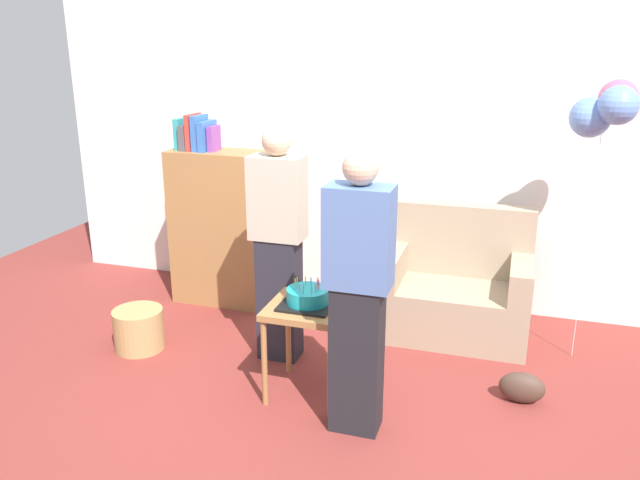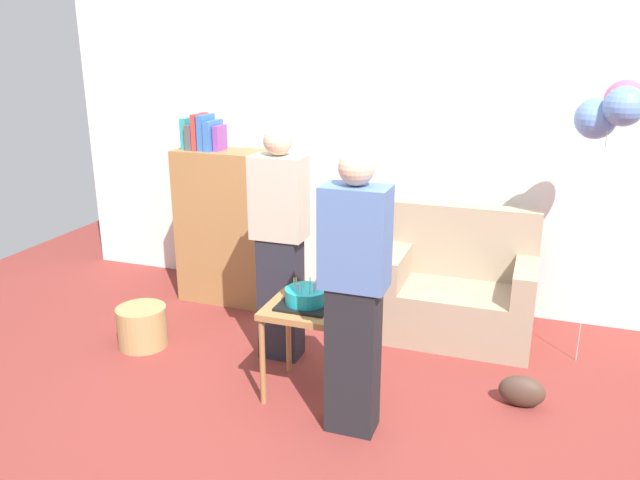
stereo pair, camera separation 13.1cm
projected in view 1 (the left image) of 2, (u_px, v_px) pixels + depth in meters
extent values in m
plane|color=maroon|center=(312.00, 422.00, 3.74)|extent=(8.00, 8.00, 0.00)
cube|color=silver|center=(389.00, 143.00, 5.19)|extent=(6.00, 0.10, 2.70)
cube|color=gray|center=(453.00, 310.00, 4.80)|extent=(1.10, 0.70, 0.40)
cube|color=gray|center=(460.00, 239.00, 4.90)|extent=(1.10, 0.16, 0.56)
cube|color=gray|center=(393.00, 264.00, 4.84)|extent=(0.16, 0.70, 0.24)
cube|color=gray|center=(521.00, 277.00, 4.57)|extent=(0.16, 0.70, 0.24)
cube|color=olive|center=(220.00, 228.00, 5.30)|extent=(0.80, 0.36, 1.30)
cube|color=teal|center=(181.00, 134.00, 5.16)|extent=(0.05, 0.16, 0.25)
cube|color=#4C4C51|center=(188.00, 137.00, 5.14)|extent=(0.06, 0.23, 0.20)
cube|color=red|center=(193.00, 132.00, 5.12)|extent=(0.04, 0.23, 0.29)
cube|color=#3366B7|center=(200.00, 133.00, 5.10)|extent=(0.06, 0.22, 0.28)
cube|color=#3366B7|center=(207.00, 136.00, 5.09)|extent=(0.05, 0.26, 0.24)
cube|color=#7F3D93|center=(214.00, 138.00, 5.08)|extent=(0.04, 0.17, 0.20)
cube|color=olive|center=(308.00, 308.00, 3.88)|extent=(0.48, 0.48, 0.04)
cylinder|color=olive|center=(264.00, 363.00, 3.84)|extent=(0.04, 0.04, 0.57)
cylinder|color=olive|center=(330.00, 373.00, 3.72)|extent=(0.04, 0.04, 0.57)
cylinder|color=olive|center=(288.00, 334.00, 4.22)|extent=(0.04, 0.04, 0.57)
cylinder|color=olive|center=(349.00, 342.00, 4.10)|extent=(0.04, 0.04, 0.57)
cube|color=black|center=(308.00, 304.00, 3.87)|extent=(0.32, 0.32, 0.02)
cylinder|color=teal|center=(308.00, 296.00, 3.85)|extent=(0.26, 0.26, 0.09)
cylinder|color=#EA668C|center=(319.00, 285.00, 3.82)|extent=(0.01, 0.01, 0.06)
cylinder|color=#EA668C|center=(317.00, 284.00, 3.84)|extent=(0.01, 0.01, 0.06)
cylinder|color=#EA668C|center=(318.00, 282.00, 3.88)|extent=(0.01, 0.01, 0.06)
cylinder|color=#66B2E5|center=(311.00, 281.00, 3.90)|extent=(0.01, 0.01, 0.05)
cylinder|color=#F2CC4C|center=(305.00, 280.00, 3.90)|extent=(0.01, 0.01, 0.06)
cylinder|color=#F2CC4C|center=(297.00, 281.00, 3.89)|extent=(0.01, 0.01, 0.05)
cylinder|color=#F2CC4C|center=(295.00, 283.00, 3.85)|extent=(0.01, 0.01, 0.06)
cylinder|color=#66B2E5|center=(296.00, 286.00, 3.82)|extent=(0.01, 0.01, 0.05)
cylinder|color=#EA668C|center=(300.00, 288.00, 3.79)|extent=(0.01, 0.01, 0.05)
cylinder|color=#66B2E5|center=(303.00, 289.00, 3.76)|extent=(0.01, 0.01, 0.06)
cylinder|color=#66B2E5|center=(312.00, 290.00, 3.75)|extent=(0.01, 0.01, 0.06)
cylinder|color=#EA668C|center=(316.00, 288.00, 3.79)|extent=(0.01, 0.01, 0.06)
cube|color=#23232D|center=(280.00, 298.00, 4.40)|extent=(0.28, 0.20, 0.88)
cube|color=#B2A893|center=(277.00, 198.00, 4.18)|extent=(0.36, 0.22, 0.56)
sphere|color=#D1A889|center=(276.00, 141.00, 4.07)|extent=(0.19, 0.19, 0.19)
cube|color=black|center=(357.00, 359.00, 3.57)|extent=(0.28, 0.20, 0.88)
cube|color=#4C6BA3|center=(359.00, 237.00, 3.35)|extent=(0.36, 0.22, 0.56)
sphere|color=#D1A889|center=(360.00, 167.00, 3.24)|extent=(0.19, 0.19, 0.19)
cylinder|color=#A88451|center=(139.00, 329.00, 4.59)|extent=(0.36, 0.36, 0.30)
ellipsoid|color=#473328|center=(522.00, 388.00, 3.92)|extent=(0.28, 0.14, 0.20)
cylinder|color=silver|center=(587.00, 241.00, 4.25)|extent=(0.00, 0.00, 1.72)
sphere|color=#D65B84|center=(618.00, 99.00, 4.03)|extent=(0.25, 0.25, 0.25)
sphere|color=#668ED6|center=(619.00, 105.00, 3.93)|extent=(0.25, 0.25, 0.25)
sphere|color=#668ED6|center=(590.00, 117.00, 4.11)|extent=(0.27, 0.27, 0.27)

